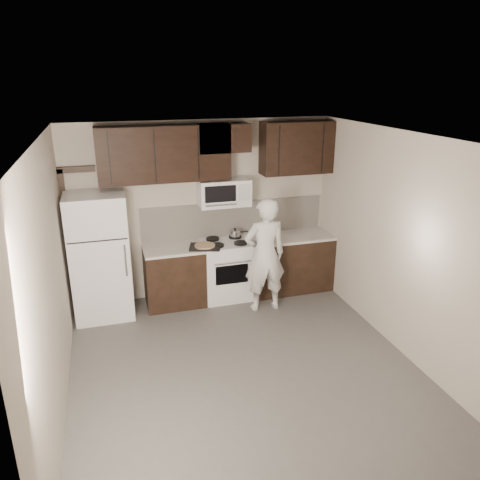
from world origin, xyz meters
name	(u,v)px	position (x,y,z in m)	size (l,w,h in m)	color
floor	(245,369)	(0.00, 0.00, 0.00)	(4.50, 4.50, 0.00)	#54524F
back_wall	(202,210)	(0.00, 2.25, 1.35)	(4.00, 4.00, 0.00)	#B9AD9D
ceiling	(246,139)	(0.00, 0.00, 2.70)	(4.50, 4.50, 0.00)	white
counter_run	(245,267)	(0.60, 1.94, 0.46)	(2.95, 0.64, 0.91)	black
stove	(227,269)	(0.30, 1.94, 0.46)	(0.76, 0.66, 0.94)	white
backsplash	(234,218)	(0.50, 2.24, 1.18)	(2.90, 0.02, 0.54)	silver
upper_cabinets	(217,150)	(0.21, 2.08, 2.28)	(3.48, 0.35, 0.78)	black
microwave	(224,192)	(0.30, 2.06, 1.65)	(0.76, 0.42, 0.40)	white
refrigerator	(100,256)	(-1.55, 1.89, 0.90)	(0.80, 0.76, 1.80)	white
door_trim	(70,228)	(-1.92, 2.21, 1.25)	(0.50, 0.08, 2.12)	black
saucepan	(235,234)	(0.48, 2.09, 0.98)	(0.29, 0.17, 0.16)	silver
baking_tray	(205,247)	(-0.07, 1.79, 0.92)	(0.44, 0.33, 0.02)	black
pizza	(205,245)	(-0.07, 1.79, 0.94)	(0.30, 0.30, 0.02)	tan
person	(265,255)	(0.73, 1.40, 0.85)	(0.62, 0.41, 1.70)	white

